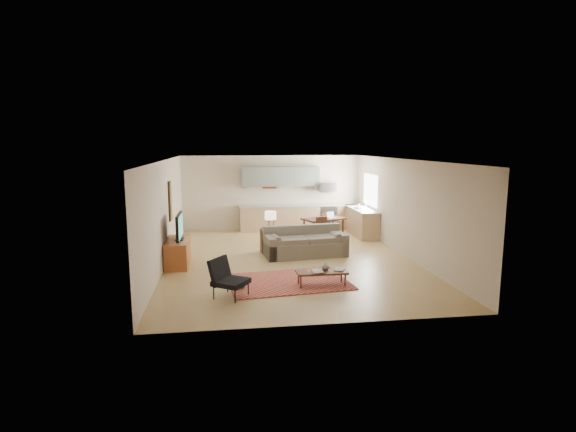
{
  "coord_description": "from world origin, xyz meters",
  "views": [
    {
      "loc": [
        -1.69,
        -11.78,
        3.12
      ],
      "look_at": [
        0.0,
        0.3,
        1.15
      ],
      "focal_mm": 28.0,
      "sensor_mm": 36.0,
      "label": 1
    }
  ],
  "objects": [
    {
      "name": "kitchen_counter_back",
      "position": [
        0.9,
        4.18,
        0.46
      ],
      "size": [
        4.26,
        0.64,
        0.92
      ],
      "primitive_type": null,
      "color": "#A6825D",
      "rests_on": "ground"
    },
    {
      "name": "tv_credenza",
      "position": [
        -2.95,
        -0.14,
        0.33
      ],
      "size": [
        0.56,
        1.45,
        0.67
      ],
      "primitive_type": null,
      "color": "#954A23",
      "rests_on": "floor"
    },
    {
      "name": "vase",
      "position": [
        0.47,
        -2.34,
        0.42
      ],
      "size": [
        0.22,
        0.22,
        0.17
      ],
      "primitive_type": "imported",
      "rotation": [
        0.0,
        0.0,
        0.16
      ],
      "color": "black",
      "rests_on": "coffee_table"
    },
    {
      "name": "upper_cabinets",
      "position": [
        0.3,
        4.33,
        1.95
      ],
      "size": [
        2.8,
        0.34,
        0.7
      ],
      "primitive_type": "cube",
      "color": "slate",
      "rests_on": "room"
    },
    {
      "name": "kitchen_range",
      "position": [
        2.0,
        4.18,
        0.45
      ],
      "size": [
        0.62,
        0.62,
        0.9
      ],
      "primitive_type": "cube",
      "color": "#A5A8AD",
      "rests_on": "ground"
    },
    {
      "name": "kitchen_microwave",
      "position": [
        2.0,
        4.2,
        1.55
      ],
      "size": [
        0.62,
        0.4,
        0.35
      ],
      "primitive_type": "cube",
      "color": "#A5A8AD",
      "rests_on": "room"
    },
    {
      "name": "kitchen_counter_right",
      "position": [
        2.93,
        3.0,
        0.46
      ],
      "size": [
        0.64,
        2.26,
        0.92
      ],
      "primitive_type": null,
      "color": "#A6825D",
      "rests_on": "ground"
    },
    {
      "name": "laptop",
      "position": [
        1.78,
        2.49,
        0.79
      ],
      "size": [
        0.35,
        0.32,
        0.22
      ],
      "primitive_type": null,
      "rotation": [
        0.0,
        0.0,
        0.46
      ],
      "color": "#A5A8AD",
      "rests_on": "dining_table"
    },
    {
      "name": "sofa",
      "position": [
        0.5,
        0.32,
        0.41
      ],
      "size": [
        2.47,
        1.29,
        0.82
      ],
      "primitive_type": null,
      "rotation": [
        0.0,
        0.0,
        0.11
      ],
      "color": "#696153",
      "rests_on": "floor"
    },
    {
      "name": "armchair",
      "position": [
        -1.62,
        -2.87,
        0.41
      ],
      "size": [
        0.99,
        0.99,
        0.81
      ],
      "primitive_type": null,
      "rotation": [
        0.0,
        0.0,
        0.98
      ],
      "color": "black",
      "rests_on": "floor"
    },
    {
      "name": "rug",
      "position": [
        -0.32,
        -2.01,
        0.01
      ],
      "size": [
        2.88,
        2.15,
        0.02
      ],
      "primitive_type": "cube",
      "rotation": [
        0.0,
        0.0,
        0.11
      ],
      "color": "maroon",
      "rests_on": "floor"
    },
    {
      "name": "table_lamp",
      "position": [
        -0.43,
        0.9,
        0.95
      ],
      "size": [
        0.33,
        0.33,
        0.54
      ],
      "primitive_type": null,
      "rotation": [
        0.0,
        0.0,
        0.02
      ],
      "color": "beige",
      "rests_on": "console_table"
    },
    {
      "name": "dining_chair_near",
      "position": [
        1.37,
        1.88,
        0.41
      ],
      "size": [
        0.48,
        0.49,
        0.82
      ],
      "primitive_type": null,
      "rotation": [
        0.0,
        0.0,
        0.23
      ],
      "color": "#321C12",
      "rests_on": "floor"
    },
    {
      "name": "book_b",
      "position": [
        0.69,
        -2.3,
        0.35
      ],
      "size": [
        0.45,
        0.47,
        0.02
      ],
      "primitive_type": "imported",
      "rotation": [
        0.0,
        0.0,
        -0.43
      ],
      "color": "navy",
      "rests_on": "coffee_table"
    },
    {
      "name": "console_table",
      "position": [
        -0.43,
        0.9,
        0.34
      ],
      "size": [
        0.61,
        0.43,
        0.68
      ],
      "primitive_type": null,
      "rotation": [
        0.0,
        0.0,
        0.08
      ],
      "color": "#321C12",
      "rests_on": "floor"
    },
    {
      "name": "book_a",
      "position": [
        0.15,
        -2.43,
        0.35
      ],
      "size": [
        0.24,
        0.32,
        0.03
      ],
      "primitive_type": "imported",
      "rotation": [
        0.0,
        0.0,
        -0.02
      ],
      "color": "maroon",
      "rests_on": "coffee_table"
    },
    {
      "name": "triptych",
      "position": [
        -0.1,
        4.47,
        1.75
      ],
      "size": [
        1.7,
        0.04,
        0.5
      ],
      "primitive_type": null,
      "color": "beige",
      "rests_on": "room"
    },
    {
      "name": "window_right",
      "position": [
        3.23,
        3.0,
        1.55
      ],
      "size": [
        0.02,
        1.4,
        1.05
      ],
      "primitive_type": "cube",
      "color": "white",
      "rests_on": "room"
    },
    {
      "name": "room",
      "position": [
        0.0,
        0.0,
        1.35
      ],
      "size": [
        9.0,
        9.0,
        9.0
      ],
      "color": "tan",
      "rests_on": "ground"
    },
    {
      "name": "wall_art_left",
      "position": [
        -3.21,
        0.9,
        1.55
      ],
      "size": [
        0.06,
        0.42,
        1.1
      ],
      "primitive_type": null,
      "color": "olive",
      "rests_on": "room"
    },
    {
      "name": "tv",
      "position": [
        -2.89,
        -0.14,
        1.0
      ],
      "size": [
        0.11,
        1.12,
        0.67
      ],
      "primitive_type": null,
      "color": "black",
      "rests_on": "tv_credenza"
    },
    {
      "name": "dining_table",
      "position": [
        1.51,
        2.58,
        0.34
      ],
      "size": [
        1.55,
        1.24,
        0.68
      ],
      "primitive_type": null,
      "rotation": [
        0.0,
        0.0,
        0.4
      ],
      "color": "#321C12",
      "rests_on": "floor"
    },
    {
      "name": "coffee_table",
      "position": [
        0.38,
        -2.39,
        0.17
      ],
      "size": [
        1.14,
        0.45,
        0.34
      ],
      "primitive_type": null,
      "rotation": [
        0.0,
        0.0,
        0.0
      ],
      "color": "#50271A",
      "rests_on": "floor"
    },
    {
      "name": "soap_bottle",
      "position": [
        2.83,
        2.96,
        1.02
      ],
      "size": [
        0.09,
        0.09,
        0.19
      ],
      "primitive_type": "imported",
      "rotation": [
        0.0,
        0.0,
        -0.02
      ],
      "color": "beige",
      "rests_on": "kitchen_counter_right"
    },
    {
      "name": "dining_chair_far",
      "position": [
        1.66,
        3.28,
        0.39
      ],
      "size": [
        0.48,
        0.49,
        0.79
      ],
      "primitive_type": null,
      "rotation": [
        0.0,
        0.0,
        3.46
      ],
      "color": "#321C12",
      "rests_on": "floor"
    }
  ]
}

